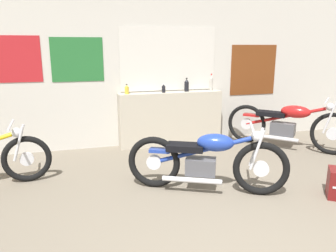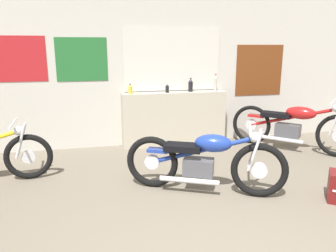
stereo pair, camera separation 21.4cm
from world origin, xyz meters
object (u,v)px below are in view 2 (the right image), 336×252
(bottle_leftmost, at_px, (130,89))
(motorcycle_blue, at_px, (204,160))
(bottle_right_center, at_px, (216,83))
(bottle_left_center, at_px, (167,89))
(motorcycle_red, at_px, (292,125))
(bottle_center, at_px, (191,86))

(bottle_leftmost, relative_size, motorcycle_blue, 0.09)
(bottle_right_center, height_order, motorcycle_blue, bottle_right_center)
(bottle_right_center, bearing_deg, bottle_left_center, 179.87)
(bottle_leftmost, distance_m, bottle_left_center, 0.67)
(bottle_leftmost, height_order, bottle_right_center, bottle_right_center)
(bottle_right_center, relative_size, motorcycle_red, 0.19)
(bottle_center, height_order, bottle_right_center, bottle_right_center)
(bottle_right_center, distance_m, motorcycle_blue, 2.39)
(bottle_leftmost, height_order, bottle_left_center, bottle_leftmost)
(bottle_right_center, distance_m, motorcycle_red, 1.56)
(bottle_left_center, xyz_separation_m, motorcycle_red, (2.08, -0.79, -0.61))
(motorcycle_red, bearing_deg, bottle_center, 153.48)
(motorcycle_blue, distance_m, motorcycle_red, 2.46)
(bottle_leftmost, distance_m, motorcycle_blue, 2.27)
(bottle_center, relative_size, bottle_right_center, 0.79)
(bottle_center, xyz_separation_m, bottle_right_center, (0.48, -0.03, 0.03))
(bottle_right_center, xyz_separation_m, motorcycle_blue, (-0.93, -2.08, -0.71))
(bottle_center, xyz_separation_m, motorcycle_red, (1.63, -0.82, -0.65))
(bottle_right_center, bearing_deg, bottle_center, 176.27)
(bottle_right_center, bearing_deg, motorcycle_blue, -114.15)
(motorcycle_blue, bearing_deg, bottle_left_center, 89.72)
(bottle_leftmost, xyz_separation_m, bottle_left_center, (0.67, 0.02, -0.01))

